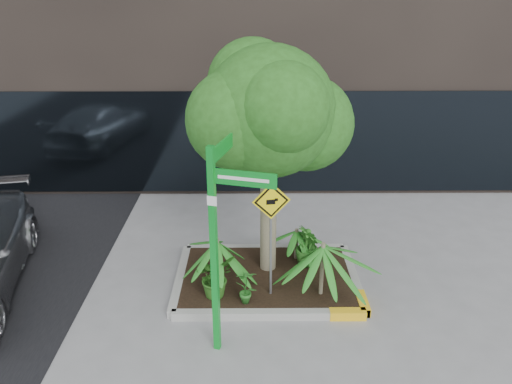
{
  "coord_description": "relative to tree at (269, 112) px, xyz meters",
  "views": [
    {
      "loc": [
        -0.06,
        -7.57,
        5.11
      ],
      "look_at": [
        -0.0,
        0.2,
        1.85
      ],
      "focal_mm": 35.0,
      "sensor_mm": 36.0,
      "label": 1
    }
  ],
  "objects": [
    {
      "name": "ground",
      "position": [
        -0.22,
        -0.59,
        -3.14
      ],
      "size": [
        80.0,
        80.0,
        0.0
      ],
      "primitive_type": "plane",
      "color": "gray",
      "rests_on": "ground"
    },
    {
      "name": "planter",
      "position": [
        0.01,
        -0.32,
        -3.03
      ],
      "size": [
        3.35,
        2.36,
        0.15
      ],
      "color": "#9E9E99",
      "rests_on": "ground"
    },
    {
      "name": "tree",
      "position": [
        0.0,
        0.0,
        0.0
      ],
      "size": [
        2.86,
        2.54,
        4.29
      ],
      "color": "gray",
      "rests_on": "ground"
    },
    {
      "name": "palm_front",
      "position": [
        0.89,
        -0.89,
        -2.06
      ],
      "size": [
        1.11,
        1.11,
        1.23
      ],
      "color": "gray",
      "rests_on": "ground"
    },
    {
      "name": "palm_left",
      "position": [
        -0.9,
        -0.6,
        -2.13
      ],
      "size": [
        1.03,
        1.03,
        1.15
      ],
      "color": "gray",
      "rests_on": "ground"
    },
    {
      "name": "palm_back",
      "position": [
        0.56,
        0.31,
        -2.4
      ],
      "size": [
        0.71,
        0.71,
        0.79
      ],
      "color": "gray",
      "rests_on": "ground"
    },
    {
      "name": "shrub_a",
      "position": [
        -0.93,
        -0.92,
        -2.62
      ],
      "size": [
        0.91,
        0.91,
        0.72
      ],
      "primitive_type": "imported",
      "rotation": [
        0.0,
        0.0,
        0.94
      ],
      "color": "#295F1B",
      "rests_on": "planter"
    },
    {
      "name": "shrub_b",
      "position": [
        0.74,
        0.1,
        -2.6
      ],
      "size": [
        0.48,
        0.48,
        0.78
      ],
      "primitive_type": "imported",
      "rotation": [
        0.0,
        0.0,
        1.7
      ],
      "color": "#2D7122",
      "rests_on": "planter"
    },
    {
      "name": "shrub_c",
      "position": [
        -0.4,
        -1.14,
        -2.66
      ],
      "size": [
        0.38,
        0.38,
        0.65
      ],
      "primitive_type": "imported",
      "rotation": [
        0.0,
        0.0,
        3.27
      ],
      "color": "#266D21",
      "rests_on": "planter"
    },
    {
      "name": "shrub_d",
      "position": [
        0.8,
        0.13,
        -2.61
      ],
      "size": [
        0.53,
        0.53,
        0.74
      ],
      "primitive_type": "imported",
      "rotation": [
        0.0,
        0.0,
        5.07
      ],
      "color": "#205619",
      "rests_on": "planter"
    },
    {
      "name": "street_sign_post",
      "position": [
        -0.74,
        -2.05,
        -1.16
      ],
      "size": [
        0.92,
        1.1,
        3.2
      ],
      "rotation": [
        0.0,
        0.0,
        -0.28
      ],
      "color": "#0E9C29",
      "rests_on": "ground"
    },
    {
      "name": "cattle_sign",
      "position": [
        0.02,
        -0.86,
        -1.6
      ],
      "size": [
        0.63,
        0.15,
        2.06
      ],
      "rotation": [
        0.0,
        0.0,
        0.18
      ],
      "color": "slate",
      "rests_on": "ground"
    }
  ]
}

